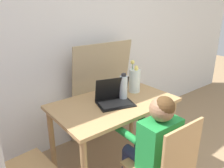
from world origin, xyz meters
name	(u,v)px	position (x,y,z in m)	size (l,w,h in m)	color
wall_back	(79,37)	(0.00, 2.23, 1.25)	(6.40, 0.05, 2.50)	white
dining_table	(114,112)	(-0.08, 1.50, 0.64)	(1.12, 0.68, 0.75)	tan
chair_spare	(2,162)	(-1.07, 1.46, 0.60)	(0.47, 0.44, 0.89)	tan
person_seated	(154,141)	(-0.14, 0.96, 0.63)	(0.32, 0.43, 1.01)	#1E8438
laptop	(114,98)	(-0.10, 1.48, 0.80)	(0.37, 0.31, 0.23)	black
flower_vase	(135,80)	(0.24, 1.56, 0.87)	(0.12, 0.12, 0.33)	silver
water_bottle	(123,87)	(0.02, 1.49, 0.86)	(0.07, 0.07, 0.25)	silver
cardboard_panel	(101,91)	(0.19, 2.08, 0.60)	(0.79, 0.18, 1.19)	tan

